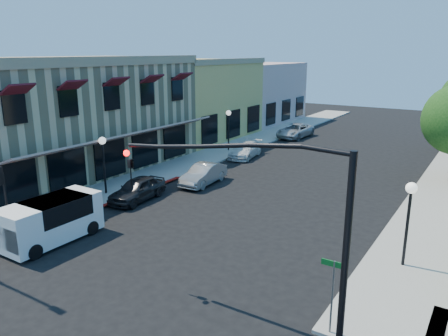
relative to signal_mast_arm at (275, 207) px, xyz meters
The scene contains 17 objects.
ground 7.30m from the signal_mast_arm, 165.68° to the right, with size 120.00×120.00×0.00m, color black.
sidewalk_left 29.67m from the signal_mast_arm, 119.80° to the left, with size 3.50×50.00×0.12m, color #9B988D.
curb_red_strip 14.89m from the signal_mast_arm, 152.98° to the left, with size 0.25×10.00×0.06m, color maroon.
corner_brick_building 23.33m from the signal_mast_arm, 155.96° to the left, with size 11.77×18.20×8.10m.
yellow_stucco_building 32.51m from the signal_mast_arm, 131.07° to the left, with size 10.00×12.00×7.60m, color tan.
pink_stucco_building 42.30m from the signal_mast_arm, 120.33° to the left, with size 10.00×12.00×7.00m, color #D7A8A3.
signal_mast_arm is the anchor object (origin of this frame).
secondary_signal 13.97m from the signal_mast_arm, behind, with size 0.28×0.42×3.32m.
street_name_sign 2.98m from the signal_mast_arm, 23.20° to the left, with size 0.80×0.06×2.50m.
lamppost_left_near 15.82m from the signal_mast_arm, 155.63° to the left, with size 0.44×0.44×3.57m.
lamppost_left_far 25.07m from the signal_mast_arm, 125.00° to the left, with size 0.44×0.44×3.57m.
lamppost_right_near 7.15m from the signal_mast_arm, 67.88° to the left, with size 0.44×0.44×3.57m.
white_van 11.74m from the signal_mast_arm, behind, with size 1.99×4.47×1.98m.
parked_car_a 14.27m from the signal_mast_arm, 150.48° to the left, with size 1.60×3.97×1.35m, color black.
parked_car_b 16.05m from the signal_mast_arm, 132.81° to the left, with size 1.39×3.99×1.32m, color gray.
parked_car_c 23.11m from the signal_mast_arm, 121.85° to the left, with size 1.71×4.20×1.22m, color silver.
parked_car_d 32.01m from the signal_mast_arm, 112.26° to the left, with size 2.28×4.94×1.37m, color #B0B2B5.
Camera 1 is at (11.00, -9.31, 8.44)m, focal length 35.00 mm.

